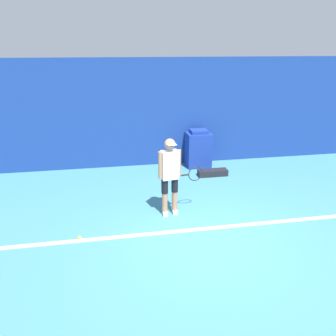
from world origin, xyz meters
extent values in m
plane|color=teal|center=(0.00, 0.00, 0.00)|extent=(24.00, 24.00, 0.00)
cube|color=navy|center=(0.00, 4.34, 1.54)|extent=(24.00, 0.10, 3.09)
cube|color=white|center=(0.00, 0.40, 0.01)|extent=(21.60, 0.10, 0.01)
cylinder|color=#A37556|center=(-0.61, 1.14, 0.25)|extent=(0.12, 0.12, 0.50)
cylinder|color=black|center=(-0.61, 1.14, 0.65)|extent=(0.14, 0.14, 0.31)
cube|color=white|center=(-0.61, 1.14, 0.04)|extent=(0.10, 0.24, 0.08)
cylinder|color=#A37556|center=(-0.39, 1.17, 0.25)|extent=(0.12, 0.12, 0.50)
cylinder|color=black|center=(-0.39, 1.17, 0.65)|extent=(0.14, 0.14, 0.31)
cube|color=white|center=(-0.39, 1.17, 0.04)|extent=(0.10, 0.24, 0.08)
cube|color=white|center=(-0.50, 1.15, 1.11)|extent=(0.37, 0.25, 0.60)
sphere|color=#A37556|center=(-0.50, 1.15, 1.54)|extent=(0.22, 0.22, 0.22)
cube|color=white|center=(-0.49, 1.05, 1.56)|extent=(0.20, 0.15, 0.02)
cylinder|color=#A37556|center=(-0.70, 1.12, 1.12)|extent=(0.09, 0.09, 0.56)
cylinder|color=#A37556|center=(-0.31, 1.18, 1.12)|extent=(0.09, 0.09, 0.56)
cylinder|color=black|center=(-0.20, 1.20, 0.84)|extent=(0.23, 0.07, 0.03)
torus|color=black|center=(0.07, 1.24, 0.84)|extent=(0.33, 0.07, 0.33)
sphere|color=#D1E533|center=(-2.33, 0.46, 0.03)|extent=(0.07, 0.07, 0.07)
cube|color=navy|center=(0.87, 3.94, 0.50)|extent=(0.70, 0.59, 1.00)
cube|color=navy|center=(0.87, 3.94, 1.05)|extent=(0.49, 0.41, 0.10)
cube|color=black|center=(1.06, 3.09, 0.09)|extent=(0.82, 0.27, 0.17)
cylinder|color=orange|center=(0.24, 4.02, 0.10)|extent=(0.07, 0.07, 0.20)
cylinder|color=black|center=(0.24, 4.02, 0.21)|extent=(0.04, 0.04, 0.02)
camera|label=1|loc=(-1.63, -4.97, 3.36)|focal=35.00mm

